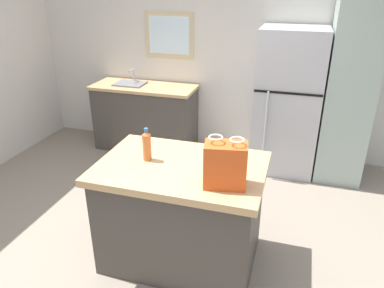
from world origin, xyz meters
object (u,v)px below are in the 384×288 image
(refrigerator, at_px, (288,102))
(bottle, at_px, (147,146))
(shopping_bag, at_px, (225,165))
(tall_cabinet, at_px, (348,94))
(small_box, at_px, (228,151))
(kitchen_island, at_px, (182,213))

(refrigerator, height_order, bottle, refrigerator)
(bottle, bearing_deg, shopping_bag, -17.27)
(tall_cabinet, xyz_separation_m, small_box, (-1.03, -1.79, -0.05))
(tall_cabinet, bearing_deg, small_box, -119.85)
(bottle, bearing_deg, kitchen_island, -2.19)
(tall_cabinet, bearing_deg, kitchen_island, -124.40)
(shopping_bag, relative_size, small_box, 2.34)
(kitchen_island, height_order, shopping_bag, shopping_bag)
(kitchen_island, distance_m, bottle, 0.64)
(shopping_bag, relative_size, bottle, 1.33)
(refrigerator, distance_m, tall_cabinet, 0.68)
(kitchen_island, xyz_separation_m, shopping_bag, (0.39, -0.20, 0.61))
(kitchen_island, height_order, tall_cabinet, tall_cabinet)
(kitchen_island, xyz_separation_m, refrigerator, (0.70, 1.98, 0.41))
(refrigerator, distance_m, bottle, 2.21)
(refrigerator, bearing_deg, small_box, -101.62)
(bottle, bearing_deg, refrigerator, 63.50)
(refrigerator, height_order, shopping_bag, refrigerator)
(kitchen_island, relative_size, bottle, 4.82)
(shopping_bag, bearing_deg, tall_cabinet, 66.05)
(tall_cabinet, xyz_separation_m, shopping_bag, (-0.97, -2.18, 0.03))
(refrigerator, relative_size, small_box, 11.24)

